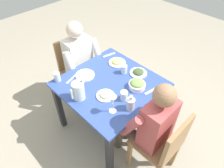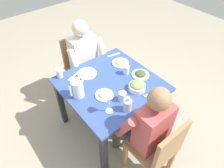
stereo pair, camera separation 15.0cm
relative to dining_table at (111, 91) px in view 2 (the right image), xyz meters
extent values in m
plane|color=#9E937F|center=(0.00, 0.00, -0.63)|extent=(8.00, 8.00, 0.00)
cube|color=#334C99|center=(0.00, 0.00, 0.10)|extent=(0.97, 0.97, 0.03)
cube|color=#232328|center=(-0.43, -0.43, -0.27)|extent=(0.06, 0.06, 0.71)
cube|color=#232328|center=(0.43, -0.43, -0.27)|extent=(0.06, 0.06, 0.71)
cube|color=#232328|center=(-0.43, 0.43, -0.27)|extent=(0.06, 0.06, 0.71)
cube|color=#232328|center=(0.43, 0.43, -0.27)|extent=(0.06, 0.06, 0.71)
cube|color=#997047|center=(-0.25, -0.86, -0.40)|extent=(0.04, 0.04, 0.44)
cube|color=#997047|center=(0.09, -0.86, -0.40)|extent=(0.04, 0.04, 0.44)
cube|color=#997047|center=(-0.25, -0.52, -0.40)|extent=(0.04, 0.04, 0.44)
cube|color=#997047|center=(0.09, -0.52, -0.40)|extent=(0.04, 0.04, 0.44)
cube|color=#997047|center=(-0.08, -0.69, -0.17)|extent=(0.40, 0.40, 0.03)
cube|color=#997047|center=(-0.08, -0.87, 0.05)|extent=(0.38, 0.04, 0.42)
cube|color=#997047|center=(-0.12, 0.86, -0.40)|extent=(0.04, 0.04, 0.44)
cube|color=#997047|center=(0.22, 0.52, -0.40)|extent=(0.04, 0.04, 0.44)
cube|color=#997047|center=(-0.12, 0.52, -0.40)|extent=(0.04, 0.04, 0.44)
cube|color=#997047|center=(0.05, 0.69, -0.17)|extent=(0.40, 0.40, 0.03)
cube|color=#997047|center=(0.05, 0.87, 0.05)|extent=(0.38, 0.04, 0.42)
cube|color=silver|center=(-0.08, -0.66, 0.09)|extent=(0.32, 0.20, 0.50)
sphere|color=beige|center=(-0.08, -0.66, 0.46)|extent=(0.19, 0.19, 0.19)
cylinder|color=#473D33|center=(-0.16, -0.47, -0.19)|extent=(0.11, 0.38, 0.11)
cylinder|color=#473D33|center=(-0.16, -0.28, -0.39)|extent=(0.10, 0.10, 0.47)
cylinder|color=silver|center=(-0.28, -0.52, 0.12)|extent=(0.08, 0.23, 0.37)
cylinder|color=#473D33|center=(0.01, -0.47, -0.19)|extent=(0.11, 0.38, 0.11)
cylinder|color=#473D33|center=(0.01, -0.28, -0.39)|extent=(0.10, 0.10, 0.47)
cylinder|color=silver|center=(0.12, -0.52, 0.12)|extent=(0.08, 0.23, 0.37)
cube|color=#B24C4C|center=(0.05, 0.66, 0.09)|extent=(0.32, 0.20, 0.50)
sphere|color=#936B4C|center=(0.05, 0.66, 0.46)|extent=(0.19, 0.19, 0.19)
cylinder|color=#473D33|center=(0.14, 0.47, -0.19)|extent=(0.11, 0.38, 0.11)
cylinder|color=#473D33|center=(0.14, 0.28, -0.39)|extent=(0.10, 0.10, 0.47)
cylinder|color=#B24C4C|center=(0.25, 0.52, 0.12)|extent=(0.08, 0.23, 0.37)
cylinder|color=#473D33|center=(-0.03, 0.47, -0.19)|extent=(0.11, 0.38, 0.11)
cylinder|color=#473D33|center=(-0.03, 0.28, -0.39)|extent=(0.10, 0.10, 0.47)
cylinder|color=#B24C4C|center=(-0.15, 0.52, 0.12)|extent=(0.08, 0.23, 0.37)
cylinder|color=silver|center=(0.36, -0.07, 0.21)|extent=(0.12, 0.12, 0.19)
cube|color=silver|center=(0.43, -0.07, 0.22)|extent=(0.02, 0.02, 0.11)
cube|color=silver|center=(0.30, -0.07, 0.29)|extent=(0.04, 0.03, 0.02)
cylinder|color=white|center=(-0.16, 0.24, 0.14)|extent=(0.17, 0.17, 0.05)
ellipsoid|color=#759951|center=(-0.16, 0.24, 0.18)|extent=(0.14, 0.14, 0.06)
cylinder|color=white|center=(0.11, -0.29, 0.12)|extent=(0.21, 0.21, 0.01)
ellipsoid|color=white|center=(0.11, -0.29, 0.14)|extent=(0.13, 0.13, 0.04)
cylinder|color=white|center=(0.16, 0.10, 0.12)|extent=(0.18, 0.18, 0.01)
ellipsoid|color=#B7AD89|center=(0.16, 0.10, 0.14)|extent=(0.11, 0.11, 0.04)
cylinder|color=white|center=(-0.34, 0.11, 0.12)|extent=(0.19, 0.19, 0.01)
ellipsoid|color=#3D512D|center=(-0.34, 0.11, 0.14)|extent=(0.12, 0.12, 0.05)
cylinder|color=white|center=(-0.31, -0.20, 0.12)|extent=(0.20, 0.20, 0.01)
ellipsoid|color=#E0C670|center=(-0.31, -0.20, 0.14)|extent=(0.12, 0.12, 0.05)
cylinder|color=silver|center=(0.06, 0.25, 0.16)|extent=(0.08, 0.08, 0.10)
cylinder|color=silver|center=(0.37, -0.43, 0.17)|extent=(0.07, 0.07, 0.11)
cylinder|color=silver|center=(-0.24, -0.02, 0.16)|extent=(0.07, 0.07, 0.10)
cylinder|color=silver|center=(0.24, 0.28, 0.12)|extent=(0.07, 0.07, 0.01)
cylinder|color=silver|center=(0.24, 0.28, 0.17)|extent=(0.01, 0.01, 0.10)
cone|color=silver|center=(0.24, 0.28, 0.26)|extent=(0.08, 0.08, 0.09)
cylinder|color=silver|center=(0.10, 0.38, 0.17)|extent=(0.08, 0.08, 0.12)
cylinder|color=white|center=(0.10, 0.38, 0.15)|extent=(0.07, 0.07, 0.07)
cylinder|color=silver|center=(0.10, 0.38, 0.26)|extent=(0.03, 0.03, 0.04)
cube|color=silver|center=(-0.35, -0.38, 0.12)|extent=(0.17, 0.07, 0.01)
cube|color=silver|center=(0.24, -0.35, 0.12)|extent=(0.18, 0.07, 0.01)
cube|color=silver|center=(-0.22, 0.38, 0.12)|extent=(0.17, 0.06, 0.01)
camera|label=1|loc=(1.09, 1.13, 1.59)|focal=32.51mm
camera|label=2|loc=(0.98, 1.23, 1.59)|focal=32.51mm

